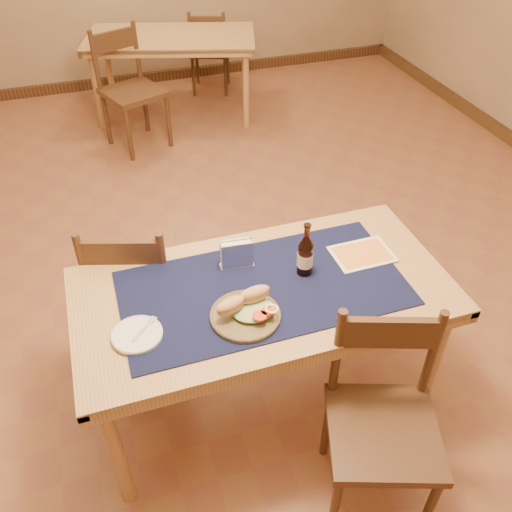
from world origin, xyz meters
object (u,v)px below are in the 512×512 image
object	(u,v)px
sandwich_plate	(247,311)
beer_bottle	(305,255)
main_table	(263,302)
back_table	(171,45)
napkin_holder	(237,254)
chair_main_far	(137,285)
chair_main_near	(382,419)

from	to	relation	value
sandwich_plate	beer_bottle	distance (m)	0.37
main_table	beer_bottle	size ratio (longest dim) A/B	6.19
back_table	napkin_holder	size ratio (longest dim) A/B	10.69
sandwich_plate	chair_main_far	bearing A→B (deg)	121.12
beer_bottle	napkin_holder	world-z (taller)	beer_bottle
sandwich_plate	main_table	bearing A→B (deg)	49.71
back_table	napkin_holder	bearing A→B (deg)	-96.03
chair_main_far	chair_main_near	size ratio (longest dim) A/B	0.98
beer_bottle	chair_main_far	bearing A→B (deg)	146.64
back_table	beer_bottle	size ratio (longest dim) A/B	6.36
chair_main_near	napkin_holder	world-z (taller)	chair_main_near
main_table	sandwich_plate	world-z (taller)	sandwich_plate
main_table	napkin_holder	bearing A→B (deg)	110.56
main_table	sandwich_plate	bearing A→B (deg)	-130.29
chair_main_far	napkin_holder	xyz separation A→B (m)	(0.44, -0.32, 0.34)
chair_main_near	napkin_holder	bearing A→B (deg)	115.60
main_table	sandwich_plate	xyz separation A→B (m)	(-0.12, -0.14, 0.12)
back_table	chair_main_near	distance (m)	3.97
chair_main_near	napkin_holder	xyz separation A→B (m)	(-0.36, 0.76, 0.34)
beer_bottle	sandwich_plate	bearing A→B (deg)	-151.24
back_table	chair_main_far	bearing A→B (deg)	-105.03
main_table	beer_bottle	distance (m)	0.27
chair_main_far	napkin_holder	world-z (taller)	chair_main_far
back_table	chair_main_near	xyz separation A→B (m)	(0.02, -3.96, -0.19)
main_table	back_table	bearing A→B (deg)	85.37
chair_main_far	sandwich_plate	distance (m)	0.81
main_table	chair_main_far	bearing A→B (deg)	135.18
chair_main_near	beer_bottle	world-z (taller)	beer_bottle
sandwich_plate	napkin_holder	bearing A→B (deg)	80.56
beer_bottle	chair_main_near	bearing A→B (deg)	-81.13
chair_main_far	chair_main_near	distance (m)	1.34
main_table	chair_main_near	xyz separation A→B (m)	(0.30, -0.58, -0.19)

